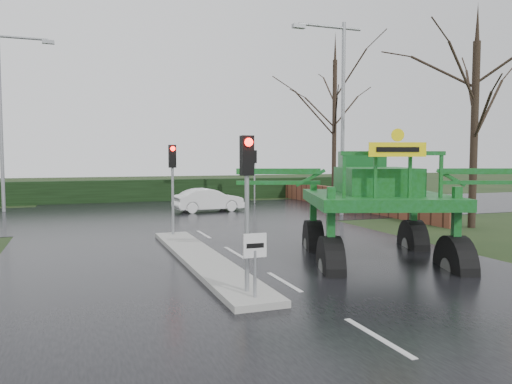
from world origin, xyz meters
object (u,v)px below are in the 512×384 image
object	(u,v)px
street_light_left_far	(6,104)
street_light_right	(338,101)
keep_left_sign	(255,255)
traffic_signal_mid	(172,170)
crop_sprayer	(330,187)
white_sedan	(209,212)
traffic_signal_far	(254,164)
traffic_signal_near	(247,180)

from	to	relation	value
street_light_left_far	street_light_right	bearing A→B (deg)	-26.02
keep_left_sign	traffic_signal_mid	distance (m)	9.12
crop_sprayer	street_light_left_far	bearing A→B (deg)	136.33
keep_left_sign	white_sedan	xyz separation A→B (m)	(3.62, 17.56, -1.06)
keep_left_sign	white_sedan	size ratio (longest dim) A/B	0.34
traffic_signal_far	crop_sprayer	distance (m)	19.64
traffic_signal_near	traffic_signal_far	bearing A→B (deg)	69.64
keep_left_sign	traffic_signal_near	world-z (taller)	traffic_signal_near
keep_left_sign	white_sedan	bearing A→B (deg)	78.36
keep_left_sign	traffic_signal_far	bearing A→B (deg)	70.07
traffic_signal_near	street_light_right	distance (m)	16.46
traffic_signal_mid	white_sedan	size ratio (longest dim) A/B	0.90
keep_left_sign	street_light_left_far	world-z (taller)	street_light_left_far
traffic_signal_near	street_light_left_far	size ratio (longest dim) A/B	0.35
traffic_signal_near	crop_sprayer	distance (m)	3.65
street_light_right	white_sedan	size ratio (longest dim) A/B	2.54
white_sedan	traffic_signal_far	bearing A→B (deg)	-53.10
street_light_right	crop_sprayer	xyz separation A→B (m)	(-6.44, -11.05, -3.74)
traffic_signal_mid	crop_sprayer	xyz separation A→B (m)	(3.06, -6.54, -0.34)
traffic_signal_near	street_light_right	world-z (taller)	street_light_right
keep_left_sign	street_light_right	xyz separation A→B (m)	(9.49, 13.50, 4.93)
keep_left_sign	traffic_signal_near	size ratio (longest dim) A/B	0.38
keep_left_sign	crop_sprayer	world-z (taller)	crop_sprayer
traffic_signal_near	street_light_right	size ratio (longest dim) A/B	0.35
traffic_signal_far	street_light_left_far	xyz separation A→B (m)	(-14.69, -0.01, 3.40)
street_light_right	crop_sprayer	world-z (taller)	street_light_right
white_sedan	keep_left_sign	bearing A→B (deg)	161.87
street_light_left_far	traffic_signal_far	bearing A→B (deg)	0.03
traffic_signal_near	street_light_left_far	xyz separation A→B (m)	(-6.89, 21.01, 3.40)
crop_sprayer	white_sedan	world-z (taller)	crop_sprayer
traffic_signal_mid	crop_sprayer	size ratio (longest dim) A/B	0.43
street_light_right	street_light_left_far	size ratio (longest dim) A/B	1.00
traffic_signal_mid	white_sedan	xyz separation A→B (m)	(3.62, 8.56, -2.59)
traffic_signal_mid	traffic_signal_far	size ratio (longest dim) A/B	1.00
keep_left_sign	traffic_signal_far	distance (m)	22.93
traffic_signal_far	crop_sprayer	bearing A→B (deg)	76.03
keep_left_sign	traffic_signal_near	distance (m)	1.61
street_light_left_far	white_sedan	distance (m)	12.73
traffic_signal_near	street_light_left_far	distance (m)	22.37
traffic_signal_near	traffic_signal_far	world-z (taller)	same
street_light_right	traffic_signal_far	bearing A→B (deg)	101.95
traffic_signal_far	white_sedan	xyz separation A→B (m)	(-4.18, -3.95, -2.59)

